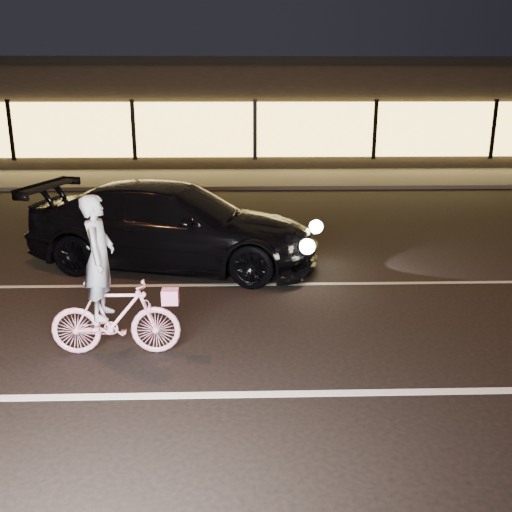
{
  "coord_description": "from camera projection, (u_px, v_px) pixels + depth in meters",
  "views": [
    {
      "loc": [
        -0.59,
        -6.85,
        3.11
      ],
      "look_at": [
        -0.37,
        0.6,
        0.91
      ],
      "focal_mm": 40.0,
      "sensor_mm": 36.0,
      "label": 1
    }
  ],
  "objects": [
    {
      "name": "sedan",
      "position": [
        174.0,
        226.0,
        10.17
      ],
      "size": [
        5.5,
        3.23,
        1.5
      ],
      "rotation": [
        0.0,
        0.0,
        1.34
      ],
      "color": "black",
      "rests_on": "ground"
    },
    {
      "name": "lane_stripe_far",
      "position": [
        276.0,
        284.0,
        9.38
      ],
      "size": [
        60.0,
        0.1,
        0.01
      ],
      "primitive_type": "cube",
      "color": "gray",
      "rests_on": "ground"
    },
    {
      "name": "ground",
      "position": [
        286.0,
        335.0,
        7.46
      ],
      "size": [
        90.0,
        90.0,
        0.0
      ],
      "primitive_type": "plane",
      "color": "black",
      "rests_on": "ground"
    },
    {
      "name": "sidewalk",
      "position": [
        256.0,
        179.0,
        19.91
      ],
      "size": [
        30.0,
        4.0,
        0.12
      ],
      "primitive_type": "cube",
      "color": "#383533",
      "rests_on": "ground"
    },
    {
      "name": "cyclist",
      "position": [
        111.0,
        300.0,
        6.75
      ],
      "size": [
        1.56,
        0.54,
        1.96
      ],
      "rotation": [
        0.0,
        0.0,
        1.57
      ],
      "color": "#F54581",
      "rests_on": "ground"
    },
    {
      "name": "storefront",
      "position": [
        252.0,
        110.0,
        25.03
      ],
      "size": [
        25.4,
        8.42,
        4.2
      ],
      "color": "black",
      "rests_on": "ground"
    },
    {
      "name": "lane_stripe_near",
      "position": [
        297.0,
        394.0,
        6.02
      ],
      "size": [
        60.0,
        0.12,
        0.01
      ],
      "primitive_type": "cube",
      "color": "silver",
      "rests_on": "ground"
    }
  ]
}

